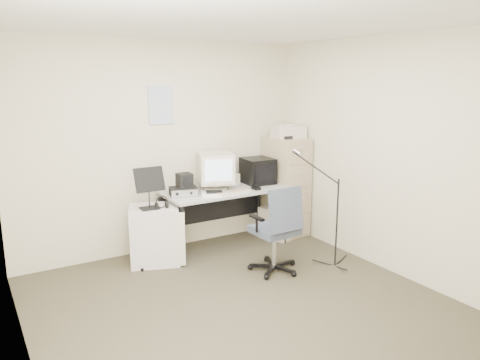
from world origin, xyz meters
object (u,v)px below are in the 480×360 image
office_chair (274,228)px  desk (225,218)px  filing_cabinet (286,186)px  side_cart (154,235)px

office_chair → desk: bearing=93.7°
desk → office_chair: bearing=-84.8°
desk → office_chair: 0.95m
desk → office_chair: (0.09, -0.94, 0.12)m
filing_cabinet → desk: filing_cabinet is taller
filing_cabinet → side_cart: 1.92m
filing_cabinet → desk: size_ratio=0.87×
office_chair → side_cart: 1.36m
desk → side_cart: desk is taller
filing_cabinet → office_chair: size_ratio=1.35×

